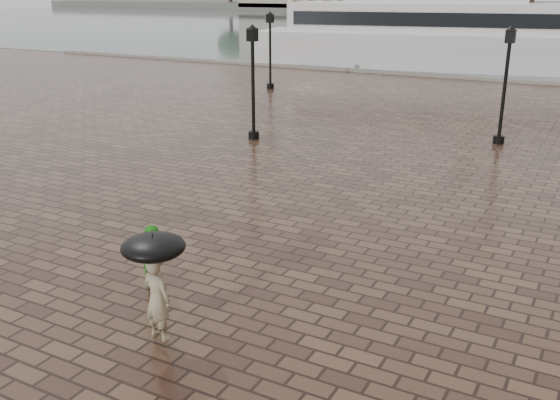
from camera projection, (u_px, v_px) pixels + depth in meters
name	position (u px, v px, depth m)	size (l,w,h in m)	color
ground	(254.00, 253.00, 14.65)	(300.00, 300.00, 0.00)	#342018
quay_edge	(502.00, 81.00, 41.22)	(80.00, 0.60, 0.30)	slate
street_lamps	(418.00, 68.00, 29.11)	(21.44, 14.44, 4.40)	black
adult_pedestrian	(157.00, 299.00, 10.85)	(0.57, 0.37, 1.55)	tan
child_pedestrian	(153.00, 256.00, 12.80)	(0.66, 0.51, 1.35)	green
ferry_near	(433.00, 32.00, 47.61)	(27.85, 11.22, 8.90)	silver
umbrella	(153.00, 247.00, 10.53)	(1.10, 1.10, 1.10)	black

